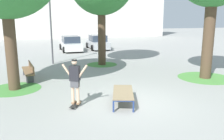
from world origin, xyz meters
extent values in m
plane|color=#999993|center=(0.00, 0.00, 0.00)|extent=(120.00, 120.00, 0.00)
cube|color=silver|center=(1.34, 32.94, 5.78)|extent=(33.51, 4.00, 11.55)
cube|color=navy|center=(-0.41, 1.01, 0.19)|extent=(0.08, 0.08, 0.38)
cube|color=navy|center=(0.26, 0.79, 0.19)|extent=(0.08, 0.08, 0.38)
cube|color=navy|center=(-0.99, -0.73, 0.19)|extent=(0.08, 0.08, 0.38)
cube|color=navy|center=(-0.32, -0.95, 0.19)|extent=(0.08, 0.08, 0.38)
cylinder|color=navy|center=(-0.70, 0.14, 0.41)|extent=(0.64, 1.82, 0.05)
cylinder|color=navy|center=(-0.03, -0.08, 0.41)|extent=(0.64, 1.82, 0.05)
cylinder|color=navy|center=(-0.08, 0.90, 0.41)|extent=(0.74, 0.29, 0.05)
cylinder|color=navy|center=(-0.65, -0.84, 0.41)|extent=(0.74, 0.29, 0.05)
cube|color=#847051|center=(-0.37, 0.03, 0.45)|extent=(1.32, 2.04, 0.03)
cube|color=black|center=(-2.18, 0.20, 0.08)|extent=(0.57, 0.80, 0.02)
cylinder|color=silver|center=(-2.11, 0.48, 0.03)|extent=(0.05, 0.06, 0.06)
cylinder|color=silver|center=(-1.98, 0.40, 0.03)|extent=(0.05, 0.06, 0.06)
cylinder|color=silver|center=(-2.38, -0.01, 0.03)|extent=(0.05, 0.06, 0.06)
cylinder|color=silver|center=(-2.25, -0.08, 0.03)|extent=(0.05, 0.06, 0.06)
cylinder|color=beige|center=(-2.27, 0.25, 0.50)|extent=(0.11, 0.11, 0.82)
cube|color=#99704C|center=(-2.24, 0.29, 0.13)|extent=(0.20, 0.26, 0.07)
cylinder|color=beige|center=(-2.09, 0.15, 0.50)|extent=(0.11, 0.11, 0.82)
cube|color=#99704C|center=(-2.07, 0.19, 0.13)|extent=(0.20, 0.26, 0.07)
cube|color=#4C4C51|center=(-2.18, 0.20, 0.88)|extent=(0.36, 0.32, 0.24)
cube|color=#232328|center=(-2.18, 0.20, 1.28)|extent=(0.42, 0.37, 0.56)
cylinder|color=beige|center=(-2.44, 0.34, 1.35)|extent=(0.39, 0.27, 0.52)
cylinder|color=beige|center=(-1.92, 0.05, 1.35)|extent=(0.39, 0.27, 0.52)
sphere|color=beige|center=(-2.18, 0.20, 1.69)|extent=(0.20, 0.20, 0.20)
cylinder|color=black|center=(-2.18, 0.20, 1.76)|extent=(0.19, 0.19, 0.05)
cylinder|color=brown|center=(-4.61, 3.21, 1.84)|extent=(0.52, 0.52, 3.68)
cylinder|color=#47893D|center=(-4.61, 3.21, 0.00)|extent=(2.40, 2.40, 0.01)
cylinder|color=brown|center=(5.31, 2.47, 2.09)|extent=(0.59, 0.59, 4.18)
cylinder|color=#519342|center=(5.31, 2.47, 0.00)|extent=(2.95, 2.95, 0.01)
cylinder|color=brown|center=(0.77, 7.83, 1.93)|extent=(0.54, 0.54, 3.86)
cylinder|color=#47893D|center=(0.77, 7.83, 0.00)|extent=(2.15, 2.15, 0.01)
cube|color=silver|center=(-0.47, 15.73, 0.51)|extent=(1.85, 4.26, 0.70)
cube|color=#2D3847|center=(-0.47, 15.58, 1.18)|extent=(1.63, 2.15, 0.64)
cylinder|color=black|center=(-1.37, 17.00, 0.30)|extent=(0.24, 0.61, 0.60)
cylinder|color=black|center=(0.33, 17.06, 0.30)|extent=(0.24, 0.61, 0.60)
cylinder|color=black|center=(-1.28, 14.40, 0.30)|extent=(0.24, 0.61, 0.60)
cylinder|color=black|center=(0.42, 14.46, 0.30)|extent=(0.24, 0.61, 0.60)
cube|color=#B7BABF|center=(2.44, 16.35, 0.51)|extent=(1.74, 4.22, 0.70)
cube|color=#2D3847|center=(2.44, 16.20, 1.18)|extent=(1.58, 2.12, 0.64)
cylinder|color=black|center=(1.58, 17.64, 0.30)|extent=(0.23, 0.60, 0.60)
cylinder|color=black|center=(3.28, 17.66, 0.30)|extent=(0.23, 0.60, 0.60)
cylinder|color=black|center=(1.60, 15.04, 0.30)|extent=(0.23, 0.60, 0.60)
cylinder|color=black|center=(3.30, 15.05, 0.30)|extent=(0.23, 0.60, 0.60)
cube|color=brown|center=(-4.09, 5.13, 0.43)|extent=(0.78, 2.44, 0.06)
cube|color=brown|center=(-3.89, 5.16, 0.65)|extent=(0.39, 2.38, 0.36)
cube|color=#424247|center=(-3.95, 4.18, 0.20)|extent=(0.38, 0.13, 0.40)
cube|color=#424247|center=(-4.23, 6.08, 0.20)|extent=(0.38, 0.13, 0.40)
cylinder|color=#4C4C51|center=(-2.57, 9.16, 2.75)|extent=(0.12, 0.12, 5.50)
camera|label=1|loc=(-3.27, -8.20, 3.24)|focal=37.82mm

